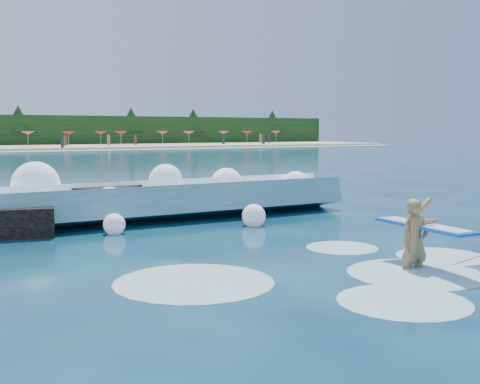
{
  "coord_description": "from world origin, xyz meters",
  "views": [
    {
      "loc": [
        -5.83,
        -10.31,
        2.68
      ],
      "look_at": [
        1.5,
        2.0,
        1.2
      ],
      "focal_mm": 45.0,
      "sensor_mm": 36.0,
      "label": 1
    }
  ],
  "objects": [
    {
      "name": "ground",
      "position": [
        0.0,
        0.0,
        0.0
      ],
      "size": [
        200.0,
        200.0,
        0.0
      ],
      "primitive_type": "plane",
      "color": "#071E39",
      "rests_on": "ground"
    },
    {
      "name": "breaking_wave",
      "position": [
        -0.97,
        6.6,
        0.5
      ],
      "size": [
        16.7,
        2.66,
        1.44
      ],
      "color": "teal",
      "rests_on": "ground"
    },
    {
      "name": "rock_cluster",
      "position": [
        -3.24,
        6.29,
        0.39
      ],
      "size": [
        8.06,
        3.08,
        1.22
      ],
      "color": "black",
      "rests_on": "ground"
    },
    {
      "name": "surfer_with_board",
      "position": [
        2.87,
        -2.31,
        0.61
      ],
      "size": [
        0.97,
        2.86,
        1.67
      ],
      "color": "#A17B4B",
      "rests_on": "ground"
    },
    {
      "name": "wave_spray",
      "position": [
        -1.62,
        6.57,
        0.9
      ],
      "size": [
        14.83,
        4.42,
        1.86
      ],
      "color": "white",
      "rests_on": "ground"
    },
    {
      "name": "surf_foam",
      "position": [
        1.4,
        -1.92,
        0.0
      ],
      "size": [
        9.19,
        5.75,
        0.15
      ],
      "color": "silver",
      "rests_on": "ground"
    }
  ]
}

